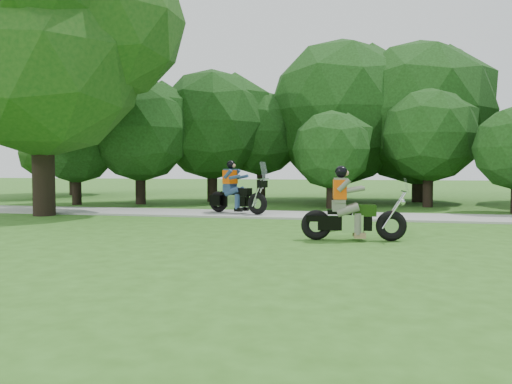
{
  "coord_description": "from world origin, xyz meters",
  "views": [
    {
      "loc": [
        -0.73,
        -7.52,
        1.57
      ],
      "look_at": [
        -3.3,
        4.81,
        0.91
      ],
      "focal_mm": 35.0,
      "sensor_mm": 36.0,
      "label": 1
    }
  ],
  "objects": [
    {
      "name": "ground",
      "position": [
        0.0,
        0.0,
        0.0
      ],
      "size": [
        100.0,
        100.0,
        0.0
      ],
      "primitive_type": "plane",
      "color": "#305D1A",
      "rests_on": "ground"
    },
    {
      "name": "walkway",
      "position": [
        0.0,
        8.0,
        0.03
      ],
      "size": [
        60.0,
        2.2,
        0.06
      ],
      "primitive_type": "cube",
      "color": "#989893",
      "rests_on": "ground"
    },
    {
      "name": "tree_line",
      "position": [
        3.4,
        14.19,
        3.53
      ],
      "size": [
        39.8,
        11.84,
        7.23
      ],
      "color": "black",
      "rests_on": "ground"
    },
    {
      "name": "big_tree_west",
      "position": [
        -10.54,
        6.85,
        5.76
      ],
      "size": [
        8.64,
        6.56,
        9.96
      ],
      "color": "black",
      "rests_on": "ground"
    },
    {
      "name": "chopper_motorcycle",
      "position": [
        -0.96,
        3.08,
        0.58
      ],
      "size": [
        2.2,
        0.65,
        1.57
      ],
      "rotation": [
        0.0,
        0.0,
        0.1
      ],
      "color": "black",
      "rests_on": "ground"
    },
    {
      "name": "touring_motorcycle",
      "position": [
        -4.66,
        7.89,
        0.67
      ],
      "size": [
        2.13,
        1.24,
        1.69
      ],
      "rotation": [
        0.0,
        0.0,
        -0.37
      ],
      "color": "black",
      "rests_on": "walkway"
    }
  ]
}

